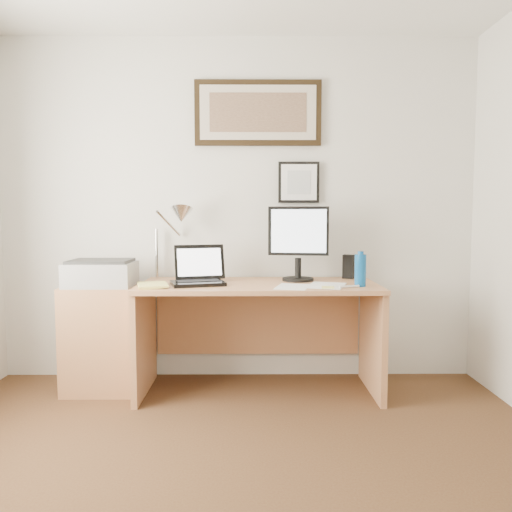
{
  "coord_description": "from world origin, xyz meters",
  "views": [
    {
      "loc": [
        0.11,
        -1.71,
        1.21
      ],
      "look_at": [
        0.13,
        1.43,
        0.95
      ],
      "focal_mm": 35.0,
      "sensor_mm": 36.0,
      "label": 1
    }
  ],
  "objects_px": {
    "printer": "(101,273)",
    "laptop": "(198,275)",
    "side_cabinet": "(104,338)",
    "book": "(138,286)",
    "lcd_monitor": "(298,240)",
    "desk": "(258,315)",
    "water_bottle": "(360,270)"
  },
  "relations": [
    {
      "from": "printer",
      "to": "laptop",
      "type": "bearing_deg",
      "value": -4.29
    },
    {
      "from": "side_cabinet",
      "to": "book",
      "type": "distance_m",
      "value": 0.54
    },
    {
      "from": "laptop",
      "to": "printer",
      "type": "relative_size",
      "value": 0.89
    },
    {
      "from": "lcd_monitor",
      "to": "printer",
      "type": "xyz_separation_m",
      "value": [
        -1.35,
        -0.11,
        -0.22
      ]
    },
    {
      "from": "desk",
      "to": "book",
      "type": "bearing_deg",
      "value": -161.11
    },
    {
      "from": "lcd_monitor",
      "to": "book",
      "type": "bearing_deg",
      "value": -163.86
    },
    {
      "from": "water_bottle",
      "to": "side_cabinet",
      "type": "bearing_deg",
      "value": 173.52
    },
    {
      "from": "water_bottle",
      "to": "desk",
      "type": "distance_m",
      "value": 0.77
    },
    {
      "from": "laptop",
      "to": "printer",
      "type": "xyz_separation_m",
      "value": [
        -0.66,
        0.05,
        0.01
      ]
    },
    {
      "from": "side_cabinet",
      "to": "laptop",
      "type": "bearing_deg",
      "value": -6.84
    },
    {
      "from": "book",
      "to": "desk",
      "type": "relative_size",
      "value": 0.16
    },
    {
      "from": "printer",
      "to": "side_cabinet",
      "type": "bearing_deg",
      "value": 95.35
    },
    {
      "from": "water_bottle",
      "to": "lcd_monitor",
      "type": "distance_m",
      "value": 0.5
    },
    {
      "from": "water_bottle",
      "to": "lcd_monitor",
      "type": "bearing_deg",
      "value": 144.3
    },
    {
      "from": "side_cabinet",
      "to": "laptop",
      "type": "distance_m",
      "value": 0.81
    },
    {
      "from": "lcd_monitor",
      "to": "printer",
      "type": "relative_size",
      "value": 1.18
    },
    {
      "from": "side_cabinet",
      "to": "desk",
      "type": "bearing_deg",
      "value": 1.89
    },
    {
      "from": "side_cabinet",
      "to": "laptop",
      "type": "xyz_separation_m",
      "value": [
        0.67,
        -0.08,
        0.44
      ]
    },
    {
      "from": "side_cabinet",
      "to": "book",
      "type": "relative_size",
      "value": 2.9
    },
    {
      "from": "side_cabinet",
      "to": "water_bottle",
      "type": "height_order",
      "value": "water_bottle"
    },
    {
      "from": "printer",
      "to": "book",
      "type": "bearing_deg",
      "value": -34.08
    },
    {
      "from": "side_cabinet",
      "to": "water_bottle",
      "type": "relative_size",
      "value": 3.51
    },
    {
      "from": "book",
      "to": "laptop",
      "type": "xyz_separation_m",
      "value": [
        0.37,
        0.15,
        0.05
      ]
    },
    {
      "from": "lcd_monitor",
      "to": "water_bottle",
      "type": "bearing_deg",
      "value": -35.7
    },
    {
      "from": "side_cabinet",
      "to": "book",
      "type": "height_order",
      "value": "book"
    },
    {
      "from": "lcd_monitor",
      "to": "desk",
      "type": "bearing_deg",
      "value": -171.84
    },
    {
      "from": "side_cabinet",
      "to": "desk",
      "type": "relative_size",
      "value": 0.46
    },
    {
      "from": "water_bottle",
      "to": "book",
      "type": "xyz_separation_m",
      "value": [
        -1.43,
        -0.03,
        -0.09
      ]
    },
    {
      "from": "side_cabinet",
      "to": "water_bottle",
      "type": "distance_m",
      "value": 1.81
    },
    {
      "from": "water_bottle",
      "to": "book",
      "type": "bearing_deg",
      "value": -178.67
    },
    {
      "from": "desk",
      "to": "lcd_monitor",
      "type": "bearing_deg",
      "value": 8.16
    },
    {
      "from": "water_bottle",
      "to": "printer",
      "type": "xyz_separation_m",
      "value": [
        -1.72,
        0.17,
        -0.04
      ]
    }
  ]
}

